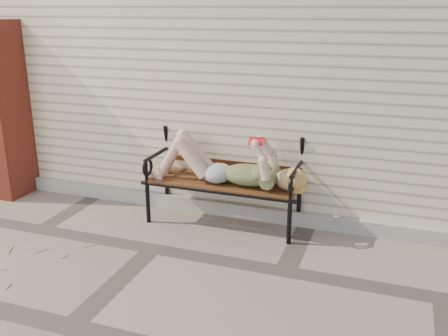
% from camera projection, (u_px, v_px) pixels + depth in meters
% --- Properties ---
extents(ground, '(80.00, 80.00, 0.00)m').
position_uv_depth(ground, '(153.00, 249.00, 4.61)').
color(ground, gray).
rests_on(ground, ground).
extents(house_wall, '(8.00, 4.00, 3.00)m').
position_uv_depth(house_wall, '(249.00, 55.00, 6.83)').
color(house_wall, beige).
rests_on(house_wall, ground).
extents(foundation_strip, '(8.00, 0.10, 0.15)m').
position_uv_depth(foundation_strip, '(193.00, 204.00, 5.46)').
color(foundation_strip, '#ABA49B').
rests_on(foundation_strip, ground).
extents(garden_bench, '(1.67, 0.67, 1.08)m').
position_uv_depth(garden_bench, '(226.00, 164.00, 5.05)').
color(garden_bench, black).
rests_on(garden_bench, ground).
extents(reading_woman, '(1.58, 0.36, 0.50)m').
position_uv_depth(reading_woman, '(223.00, 165.00, 4.92)').
color(reading_woman, '#092C43').
rests_on(reading_woman, ground).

